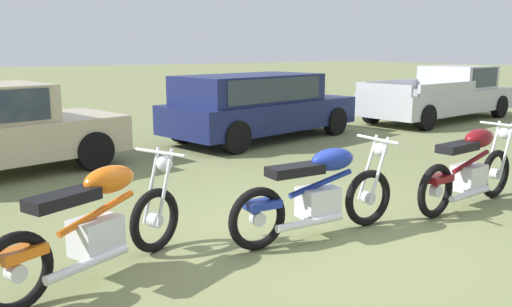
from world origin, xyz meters
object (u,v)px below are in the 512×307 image
at_px(motorcycle_blue, 319,193).
at_px(pickup_truck_silver, 445,93).
at_px(motorcycle_maroon, 470,169).
at_px(car_navy, 256,102).
at_px(motorcycle_orange, 96,224).

xyz_separation_m(motorcycle_blue, pickup_truck_silver, (9.15, 5.18, 0.27)).
relative_size(motorcycle_blue, motorcycle_maroon, 1.03).
xyz_separation_m(motorcycle_maroon, car_navy, (0.57, 5.61, 0.34)).
relative_size(motorcycle_blue, pickup_truck_silver, 0.39).
bearing_deg(car_navy, motorcycle_blue, -128.83).
relative_size(motorcycle_orange, car_navy, 0.41).
height_order(motorcycle_maroon, pickup_truck_silver, pickup_truck_silver).
xyz_separation_m(motorcycle_orange, car_navy, (5.10, 5.05, 0.35)).
relative_size(motorcycle_maroon, pickup_truck_silver, 0.38).
distance_m(motorcycle_orange, motorcycle_blue, 2.27).
height_order(car_navy, pickup_truck_silver, pickup_truck_silver).
xyz_separation_m(motorcycle_orange, pickup_truck_silver, (11.40, 4.86, 0.27)).
distance_m(motorcycle_orange, car_navy, 7.18).
relative_size(car_navy, pickup_truck_silver, 0.89).
distance_m(motorcycle_maroon, car_navy, 5.64).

